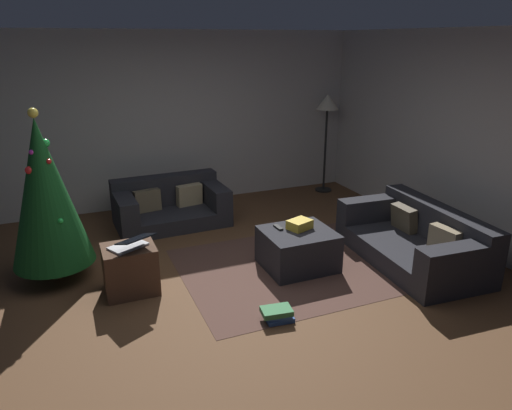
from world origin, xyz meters
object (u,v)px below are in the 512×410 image
(ottoman, at_px, (298,249))
(book_stack, at_px, (278,314))
(laptop, at_px, (131,243))
(corner_lamp, at_px, (327,109))
(couch_left, at_px, (170,205))
(tv_remote, at_px, (278,227))
(christmas_tree, at_px, (45,193))
(couch_right, at_px, (417,240))
(side_table, at_px, (130,269))
(gift_box, at_px, (300,224))

(ottoman, relative_size, book_stack, 2.50)
(laptop, relative_size, corner_lamp, 0.30)
(couch_left, height_order, tv_remote, couch_left)
(tv_remote, height_order, laptop, laptop)
(couch_left, relative_size, christmas_tree, 0.83)
(couch_right, xyz_separation_m, side_table, (-3.20, 0.54, -0.00))
(christmas_tree, relative_size, laptop, 3.73)
(couch_left, bearing_deg, gift_box, 117.86)
(tv_remote, relative_size, laptop, 0.32)
(couch_left, xyz_separation_m, book_stack, (0.35, -2.84, -0.19))
(couch_right, bearing_deg, couch_left, 49.59)
(gift_box, bearing_deg, laptop, 178.48)
(couch_right, bearing_deg, side_table, 84.09)
(ottoman, bearing_deg, christmas_tree, 163.29)
(side_table, bearing_deg, couch_left, 65.44)
(couch_right, height_order, corner_lamp, corner_lamp)
(ottoman, distance_m, tv_remote, 0.33)
(couch_right, height_order, laptop, laptop)
(couch_right, height_order, side_table, couch_right)
(ottoman, bearing_deg, tv_remote, 136.01)
(gift_box, height_order, book_stack, gift_box)
(tv_remote, bearing_deg, gift_box, -27.76)
(gift_box, relative_size, corner_lamp, 0.16)
(tv_remote, bearing_deg, ottoman, -46.58)
(ottoman, relative_size, christmas_tree, 0.42)
(ottoman, distance_m, book_stack, 1.14)
(couch_right, xyz_separation_m, gift_box, (-1.32, 0.44, 0.24))
(christmas_tree, bearing_deg, laptop, -41.74)
(ottoman, distance_m, side_table, 1.84)
(ottoman, xyz_separation_m, laptop, (-1.81, 0.11, 0.33))
(ottoman, relative_size, gift_box, 3.02)
(gift_box, relative_size, book_stack, 0.83)
(couch_left, bearing_deg, couch_right, 133.99)
(couch_right, distance_m, gift_box, 1.41)
(couch_right, bearing_deg, tv_remote, 74.19)
(couch_left, relative_size, side_table, 2.95)
(tv_remote, distance_m, christmas_tree, 2.50)
(ottoman, height_order, book_stack, ottoman)
(side_table, bearing_deg, ottoman, -5.00)
(couch_right, xyz_separation_m, ottoman, (-1.36, 0.38, -0.03))
(couch_left, relative_size, couch_right, 0.81)
(book_stack, bearing_deg, side_table, 137.31)
(tv_remote, bearing_deg, couch_right, -22.03)
(corner_lamp, bearing_deg, couch_right, -97.80)
(christmas_tree, distance_m, side_table, 1.18)
(couch_right, height_order, ottoman, couch_right)
(couch_left, distance_m, couch_right, 3.32)
(christmas_tree, bearing_deg, corner_lamp, 21.00)
(christmas_tree, height_order, side_table, christmas_tree)
(christmas_tree, xyz_separation_m, side_table, (0.70, -0.60, -0.72))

